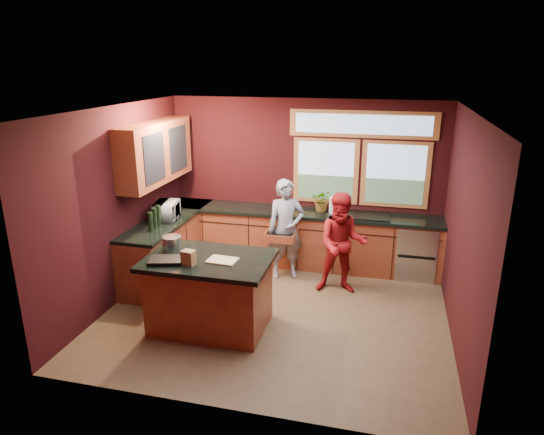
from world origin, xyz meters
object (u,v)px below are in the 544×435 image
at_px(person_grey, 286,229).
at_px(cutting_board, 222,260).
at_px(stock_pot, 172,243).
at_px(person_red, 342,244).
at_px(island, 210,292).

bearing_deg(person_grey, cutting_board, -125.23).
bearing_deg(stock_pot, person_grey, 53.86).
relative_size(person_grey, cutting_board, 4.48).
relative_size(person_red, stock_pot, 6.25).
xyz_separation_m(cutting_board, stock_pot, (-0.75, 0.20, 0.08)).
distance_m(person_grey, person_red, 0.96).
xyz_separation_m(island, person_red, (1.50, 1.40, 0.27)).
xyz_separation_m(island, person_grey, (0.60, 1.73, 0.30)).
height_order(person_red, cutting_board, person_red).
xyz_separation_m(person_grey, stock_pot, (-1.15, -1.58, 0.25)).
relative_size(person_grey, stock_pot, 6.53).
xyz_separation_m(person_grey, cutting_board, (-0.40, -1.78, 0.17)).
height_order(island, person_red, person_red).
distance_m(cutting_board, stock_pot, 0.78).
bearing_deg(stock_pot, cutting_board, -14.93).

